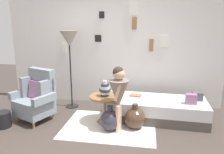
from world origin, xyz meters
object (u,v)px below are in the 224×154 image
side_table (106,103)px  demijohn_near (110,120)px  vase_striped (105,90)px  book_on_daybed (136,95)px  floor_lamp (69,42)px  person_child (119,91)px  magazine_basket (3,120)px  daybed (155,109)px  armchair (37,97)px  demijohn_far (135,118)px

side_table → demijohn_near: side_table is taller
vase_striped → book_on_daybed: 0.75m
vase_striped → floor_lamp: 1.38m
side_table → person_child: person_child is taller
book_on_daybed → magazine_basket: book_on_daybed is taller
vase_striped → magazine_basket: vase_striped is taller
floor_lamp → person_child: floor_lamp is taller
person_child → demijohn_near: (-0.15, 0.03, -0.54)m
magazine_basket → person_child: bearing=4.8°
demijohn_near → daybed: bearing=37.6°
person_child → magazine_basket: 2.15m
armchair → magazine_basket: (-0.45, -0.42, -0.30)m
side_table → armchair: bearing=-177.5°
armchair → floor_lamp: size_ratio=0.58×
book_on_daybed → person_child: bearing=-107.5°
demijohn_far → demijohn_near: bearing=-161.4°
daybed → demijohn_near: bearing=-142.4°
daybed → side_table: size_ratio=3.26×
side_table → daybed: bearing=19.1°
floor_lamp → demijohn_far: size_ratio=3.70×
armchair → demijohn_far: (1.88, -0.08, -0.25)m
book_on_daybed → side_table: bearing=-139.3°
daybed → floor_lamp: size_ratio=1.16×
daybed → demijohn_far: demijohn_far is taller
person_child → magazine_basket: (-2.06, -0.17, -0.59)m
person_child → book_on_daybed: size_ratio=5.16×
magazine_basket → vase_striped: bearing=14.5°
book_on_daybed → magazine_basket: bearing=-158.0°
armchair → book_on_daybed: (1.85, 0.51, -0.02)m
vase_striped → demijohn_far: 0.73m
armchair → book_on_daybed: 1.92m
demijohn_near → magazine_basket: bearing=-174.1°
demijohn_far → daybed: bearing=51.9°
armchair → book_on_daybed: size_ratio=4.41×
armchair → daybed: bearing=9.5°
daybed → demijohn_near: demijohn_near is taller
side_table → floor_lamp: floor_lamp is taller
floor_lamp → magazine_basket: size_ratio=5.96×
side_table → floor_lamp: 1.54m
vase_striped → side_table: bearing=72.0°
side_table → book_on_daybed: bearing=40.7°
floor_lamp → magazine_basket: bearing=-127.6°
daybed → magazine_basket: size_ratio=6.90×
daybed → book_on_daybed: book_on_daybed is taller
demijohn_near → person_child: bearing=-9.8°
daybed → side_table: side_table is taller
vase_striped → floor_lamp: size_ratio=0.17×
floor_lamp → demijohn_far: 2.08m
side_table → magazine_basket: side_table is taller
demijohn_near → magazine_basket: (-1.91, -0.20, -0.04)m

